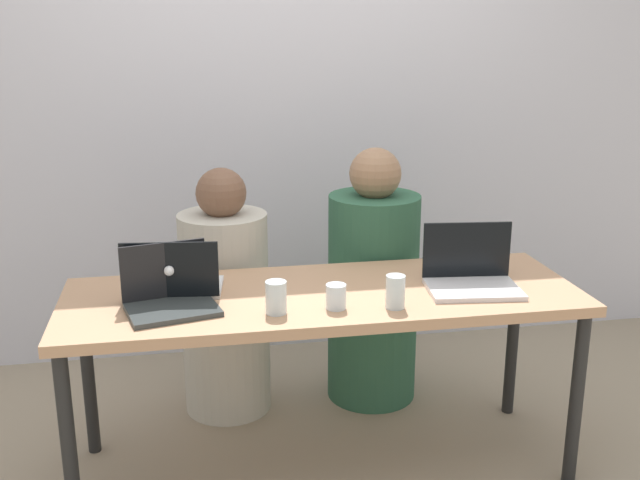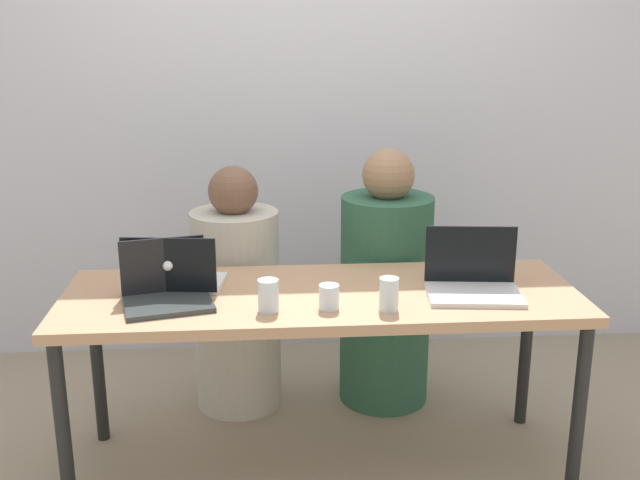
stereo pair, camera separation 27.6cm
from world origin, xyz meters
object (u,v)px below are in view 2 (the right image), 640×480
at_px(person_on_left, 237,302).
at_px(water_glass_right, 389,296).
at_px(laptop_front_right, 473,280).
at_px(laptop_back_left, 175,277).
at_px(laptop_front_left, 166,290).
at_px(water_glass_center, 329,299).
at_px(person_on_right, 385,292).
at_px(water_glass_left, 268,298).

distance_m(person_on_left, water_glass_right, 0.98).
relative_size(person_on_left, laptop_front_right, 3.07).
distance_m(laptop_back_left, laptop_front_left, 0.15).
bearing_deg(water_glass_right, laptop_back_left, 159.80).
relative_size(laptop_front_left, water_glass_right, 2.93).
bearing_deg(laptop_front_left, laptop_front_right, -12.71).
xyz_separation_m(person_on_left, laptop_back_left, (-0.21, -0.48, 0.29)).
height_order(laptop_back_left, laptop_front_right, laptop_front_right).
relative_size(laptop_back_left, water_glass_center, 4.23).
bearing_deg(water_glass_right, water_glass_center, 171.32).
distance_m(person_on_left, laptop_front_right, 1.11).
bearing_deg(person_on_left, person_on_right, 171.82).
height_order(laptop_front_right, water_glass_left, laptop_front_right).
bearing_deg(water_glass_left, person_on_right, 54.10).
bearing_deg(water_glass_right, laptop_front_right, 23.86).
relative_size(person_on_right, laptop_front_left, 3.39).
relative_size(person_on_right, water_glass_center, 13.43).
bearing_deg(person_on_right, person_on_left, 8.25).
distance_m(laptop_front_right, water_glass_center, 0.55).
relative_size(person_on_left, water_glass_left, 9.71).
xyz_separation_m(person_on_right, water_glass_left, (-0.53, -0.73, 0.26)).
bearing_deg(laptop_front_right, person_on_left, 151.81).
bearing_deg(laptop_front_right, laptop_back_left, 179.55).
relative_size(laptop_back_left, water_glass_right, 3.13).
bearing_deg(person_on_right, laptop_front_right, 117.81).
distance_m(laptop_front_left, water_glass_center, 0.57).
distance_m(laptop_front_left, water_glass_right, 0.78).
relative_size(person_on_right, laptop_front_right, 3.25).
bearing_deg(laptop_front_left, person_on_left, 57.10).
bearing_deg(water_glass_center, laptop_back_left, 155.92).
height_order(person_on_left, laptop_front_left, person_on_left).
distance_m(person_on_right, water_glass_left, 0.94).
height_order(laptop_front_left, water_glass_center, laptop_front_left).
bearing_deg(laptop_front_left, person_on_right, 21.61).
height_order(laptop_front_right, water_glass_right, laptop_front_right).
bearing_deg(person_on_right, laptop_back_left, 36.94).
bearing_deg(person_on_right, water_glass_right, 89.39).
xyz_separation_m(person_on_left, laptop_front_right, (0.88, -0.61, 0.29)).
bearing_deg(laptop_front_right, water_glass_center, -161.36).
relative_size(water_glass_right, water_glass_left, 1.04).
distance_m(person_on_right, laptop_front_right, 0.70).
xyz_separation_m(laptop_back_left, water_glass_right, (0.76, -0.28, 0.00)).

